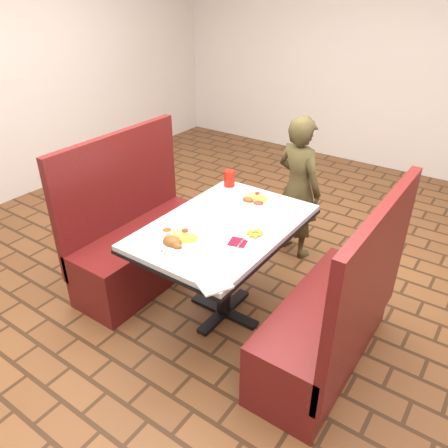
{
  "coord_description": "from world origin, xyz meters",
  "views": [
    {
      "loc": [
        1.41,
        -2.02,
        2.15
      ],
      "look_at": [
        0.0,
        0.0,
        0.75
      ],
      "focal_mm": 35.0,
      "sensor_mm": 36.0,
      "label": 1
    }
  ],
  "objects_px": {
    "diner_person": "(298,188)",
    "dining_table": "(224,237)",
    "booth_bench_right": "(332,322)",
    "plantain_plate": "(255,234)",
    "far_dinner_plate": "(255,198)",
    "booth_bench_left": "(141,242)",
    "near_dinner_plate": "(179,238)",
    "red_tumbler": "(229,178)"
  },
  "relations": [
    {
      "from": "near_dinner_plate",
      "to": "plantain_plate",
      "type": "distance_m",
      "value": 0.47
    },
    {
      "from": "dining_table",
      "to": "booth_bench_right",
      "type": "relative_size",
      "value": 1.01
    },
    {
      "from": "booth_bench_left",
      "to": "plantain_plate",
      "type": "xyz_separation_m",
      "value": [
        1.04,
        -0.01,
        0.43
      ]
    },
    {
      "from": "booth_bench_left",
      "to": "far_dinner_plate",
      "type": "distance_m",
      "value": 0.99
    },
    {
      "from": "dining_table",
      "to": "near_dinner_plate",
      "type": "bearing_deg",
      "value": -105.89
    },
    {
      "from": "booth_bench_right",
      "to": "diner_person",
      "type": "distance_m",
      "value": 1.34
    },
    {
      "from": "booth_bench_right",
      "to": "booth_bench_left",
      "type": "bearing_deg",
      "value": 180.0
    },
    {
      "from": "near_dinner_plate",
      "to": "far_dinner_plate",
      "type": "bearing_deg",
      "value": 83.23
    },
    {
      "from": "booth_bench_right",
      "to": "plantain_plate",
      "type": "height_order",
      "value": "booth_bench_right"
    },
    {
      "from": "near_dinner_plate",
      "to": "diner_person",
      "type": "bearing_deg",
      "value": 85.27
    },
    {
      "from": "dining_table",
      "to": "red_tumbler",
      "type": "relative_size",
      "value": 9.91
    },
    {
      "from": "booth_bench_right",
      "to": "diner_person",
      "type": "relative_size",
      "value": 0.98
    },
    {
      "from": "diner_person",
      "to": "far_dinner_plate",
      "type": "height_order",
      "value": "diner_person"
    },
    {
      "from": "diner_person",
      "to": "dining_table",
      "type": "bearing_deg",
      "value": 105.02
    },
    {
      "from": "dining_table",
      "to": "diner_person",
      "type": "bearing_deg",
      "value": 88.96
    },
    {
      "from": "near_dinner_plate",
      "to": "dining_table",
      "type": "bearing_deg",
      "value": 74.11
    },
    {
      "from": "diner_person",
      "to": "plantain_plate",
      "type": "height_order",
      "value": "diner_person"
    },
    {
      "from": "booth_bench_right",
      "to": "far_dinner_plate",
      "type": "bearing_deg",
      "value": 153.64
    },
    {
      "from": "far_dinner_plate",
      "to": "red_tumbler",
      "type": "xyz_separation_m",
      "value": [
        -0.3,
        0.11,
        0.04
      ]
    },
    {
      "from": "diner_person",
      "to": "red_tumbler",
      "type": "distance_m",
      "value": 0.66
    },
    {
      "from": "dining_table",
      "to": "booth_bench_left",
      "type": "height_order",
      "value": "booth_bench_left"
    },
    {
      "from": "plantain_plate",
      "to": "red_tumbler",
      "type": "xyz_separation_m",
      "value": [
        -0.55,
        0.52,
        0.05
      ]
    },
    {
      "from": "far_dinner_plate",
      "to": "booth_bench_right",
      "type": "bearing_deg",
      "value": -26.36
    },
    {
      "from": "plantain_plate",
      "to": "diner_person",
      "type": "bearing_deg",
      "value": 101.82
    },
    {
      "from": "dining_table",
      "to": "booth_bench_right",
      "type": "distance_m",
      "value": 0.86
    },
    {
      "from": "near_dinner_plate",
      "to": "plantain_plate",
      "type": "xyz_separation_m",
      "value": [
        0.34,
        0.33,
        -0.02
      ]
    },
    {
      "from": "booth_bench_right",
      "to": "near_dinner_plate",
      "type": "distance_m",
      "value": 1.06
    },
    {
      "from": "booth_bench_left",
      "to": "diner_person",
      "type": "bearing_deg",
      "value": 52.19
    },
    {
      "from": "diner_person",
      "to": "plantain_plate",
      "type": "xyz_separation_m",
      "value": [
        0.22,
        -1.06,
        0.15
      ]
    },
    {
      "from": "dining_table",
      "to": "plantain_plate",
      "type": "distance_m",
      "value": 0.26
    },
    {
      "from": "red_tumbler",
      "to": "dining_table",
      "type": "bearing_deg",
      "value": -58.86
    },
    {
      "from": "booth_bench_right",
      "to": "red_tumbler",
      "type": "xyz_separation_m",
      "value": [
        -1.11,
        0.51,
        0.48
      ]
    },
    {
      "from": "booth_bench_right",
      "to": "plantain_plate",
      "type": "xyz_separation_m",
      "value": [
        -0.56,
        -0.01,
        0.43
      ]
    },
    {
      "from": "far_dinner_plate",
      "to": "plantain_plate",
      "type": "relative_size",
      "value": 1.5
    },
    {
      "from": "booth_bench_right",
      "to": "near_dinner_plate",
      "type": "bearing_deg",
      "value": -159.34
    },
    {
      "from": "plantain_plate",
      "to": "booth_bench_left",
      "type": "bearing_deg",
      "value": 179.39
    },
    {
      "from": "booth_bench_left",
      "to": "red_tumbler",
      "type": "bearing_deg",
      "value": 46.34
    },
    {
      "from": "booth_bench_left",
      "to": "diner_person",
      "type": "height_order",
      "value": "diner_person"
    },
    {
      "from": "far_dinner_plate",
      "to": "red_tumbler",
      "type": "height_order",
      "value": "red_tumbler"
    },
    {
      "from": "diner_person",
      "to": "booth_bench_right",
      "type": "bearing_deg",
      "value": 142.54
    },
    {
      "from": "dining_table",
      "to": "booth_bench_left",
      "type": "relative_size",
      "value": 1.01
    },
    {
      "from": "booth_bench_left",
      "to": "near_dinner_plate",
      "type": "height_order",
      "value": "booth_bench_left"
    }
  ]
}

